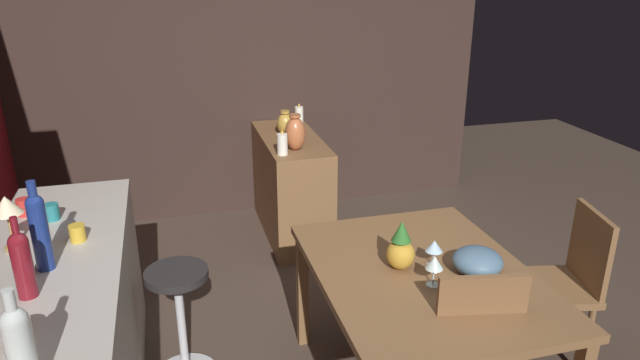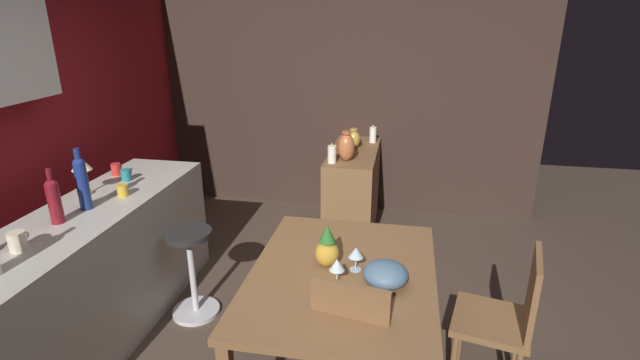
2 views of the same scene
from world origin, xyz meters
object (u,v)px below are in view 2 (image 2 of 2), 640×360
Objects in this scene: wine_bottle_ruby at (54,199)px; counter_lamp at (82,167)px; dining_table at (342,285)px; cup_teal at (126,175)px; sideboard_cabinet at (353,191)px; pillar_candle_short at (332,154)px; pineapple_centerpiece at (327,248)px; cup_cream at (18,241)px; chair_by_doorway at (505,318)px; pillar_candle_tall at (373,135)px; vase_brass at (353,139)px; wine_glass_right at (356,253)px; vase_copper at (346,147)px; wine_glass_left at (337,265)px; bar_stool at (192,271)px; fruit_bowl at (386,274)px; cup_mustard at (123,190)px; cup_red at (116,169)px; wine_bottle_cobalt at (82,181)px.

wine_bottle_ruby reaches higher than counter_lamp.
dining_table is 12.30× the size of cup_teal.
pillar_candle_short is (-0.41, 0.15, 0.49)m from sideboard_cabinet.
pineapple_centerpiece is 1.61m from cup_cream.
chair_by_doorway reaches higher than dining_table.
cup_cream reaches higher than sideboard_cabinet.
sideboard_cabinet is 0.61m from pillar_candle_tall.
pillar_candle_tall is 0.95× the size of vase_brass.
pineapple_centerpiece is (-0.03, 0.97, 0.34)m from chair_by_doorway.
wine_bottle_ruby reaches higher than pillar_candle_short.
cup_cream is 0.64× the size of vase_brass.
wine_glass_right is 0.74× the size of pillar_candle_tall.
vase_copper is (1.03, -1.48, 0.00)m from cup_teal.
wine_glass_left is 1.88m from vase_copper.
pineapple_centerpiece is at bearing 178.39° from pillar_candle_tall.
cup_teal is (0.24, 0.57, 0.59)m from bar_stool.
pineapple_centerpiece is 1.60m from wine_bottle_ruby.
cup_teal is at bearing 69.11° from wine_glass_right.
vase_brass is (2.23, 0.43, 0.11)m from fruit_bowl.
wine_glass_left is 0.18m from wine_glass_right.
cup_red is at bearing 37.80° from cup_mustard.
counter_lamp is 1.45× the size of pillar_candle_short.
cup_teal reaches higher than cup_mustard.
cup_red is at bearing 129.40° from vase_brass.
pineapple_centerpiece is at bearing 23.81° from wine_glass_left.
wine_bottle_cobalt is at bearing -8.49° from wine_bottle_ruby.
dining_table is at bearing -179.28° from pillar_candle_tall.
wine_bottle_ruby is at bearing -178.66° from cup_teal.
cup_mustard is at bearing -86.18° from counter_lamp.
pillar_candle_short is (1.65, 0.33, 0.24)m from dining_table.
cup_red is at bearing 119.87° from vase_copper.
cup_teal is at bearing 28.08° from cup_mustard.
chair_by_doorway is at bearing -103.61° from cup_teal.
counter_lamp is at bearing 77.21° from dining_table.
fruit_bowl is 1.32× the size of pillar_candle_short.
pineapple_centerpiece is (0.06, 0.10, 0.18)m from dining_table.
cup_teal is 0.58× the size of pillar_candle_tall.
pineapple_centerpiece is at bearing -86.94° from wine_bottle_ruby.
sideboard_cabinet is 1.68× the size of bar_stool.
sideboard_cabinet is at bearing 2.44° from pineapple_centerpiece.
vase_brass reaches higher than dining_table.
cup_red is (0.77, 1.90, 0.10)m from wine_glass_right.
sideboard_cabinet is 4.52× the size of pineapple_centerpiece.
chair_by_doorway is 2.51m from pillar_candle_tall.
cup_mustard is at bearing 74.00° from fruit_bowl.
dining_table is 5.58× the size of fruit_bowl.
wine_bottle_cobalt is at bearing 87.67° from chair_by_doorway.
cup_cream is (-0.33, -0.03, -0.10)m from wine_bottle_ruby.
cup_mustard reaches higher than wine_glass_right.
cup_cream is (-0.79, 0.10, 0.01)m from cup_mustard.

